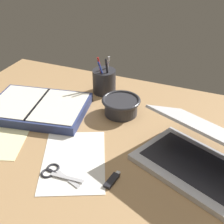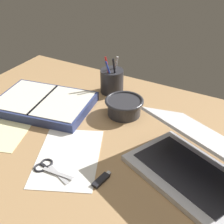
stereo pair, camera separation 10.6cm
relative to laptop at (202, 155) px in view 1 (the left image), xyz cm
name	(u,v)px [view 1 (the left image)]	position (x,y,z in cm)	size (l,w,h in cm)	color
desk_top	(107,148)	(-29.64, -1.39, -5.66)	(140.00, 100.00, 2.00)	tan
laptop	(202,155)	(0.00, 0.00, 0.00)	(42.59, 38.37, 16.67)	silver
bowl	(121,105)	(-32.51, 18.84, -1.12)	(14.55, 14.55, 6.40)	#2D2D33
pen_cup	(104,81)	(-45.25, 32.10, 0.46)	(9.68, 9.68, 16.61)	#28282D
planner	(38,108)	(-62.02, 7.88, -2.81)	(40.21, 31.66, 3.90)	navy
scissors	(54,173)	(-38.66, -19.00, -4.33)	(13.31, 6.50, 0.80)	#B7B7BC
paper_sheet_front	(74,160)	(-36.18, -11.81, -4.58)	(19.03, 28.83, 0.16)	white
paper_sheet_beside_planner	(3,136)	(-64.47, -10.38, -4.58)	(16.37, 24.16, 0.16)	#F4EFB2
usb_drive	(112,180)	(-21.84, -15.55, -4.16)	(2.75, 7.34, 1.00)	black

